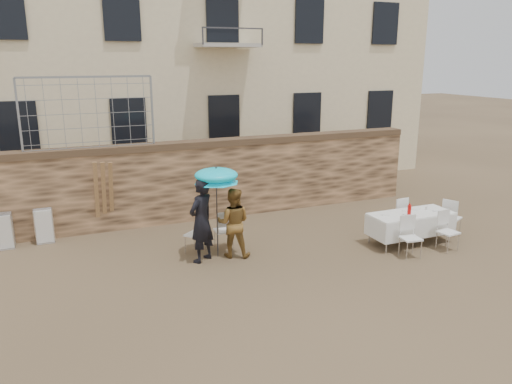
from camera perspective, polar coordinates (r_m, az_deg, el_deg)
name	(u,v)px	position (r m, az deg, el deg)	size (l,w,h in m)	color
ground	(280,288)	(10.16, 2.71, -10.87)	(80.00, 80.00, 0.00)	brown
stone_wall	(205,180)	(14.23, -5.81, 1.36)	(13.00, 0.50, 2.20)	brown
chain_link_fence	(89,114)	(13.36, -18.59, 8.50)	(3.20, 0.06, 1.80)	gray
man_suit	(201,220)	(11.15, -6.26, -3.25)	(0.70, 0.46, 1.92)	black
woman_dress	(233,223)	(11.41, -2.62, -3.53)	(0.79, 0.61, 1.62)	#AF7A35
umbrella	(216,178)	(11.10, -4.56, 1.60)	(1.01, 1.01, 1.98)	#3F3F44
couple_chair_left	(195,233)	(11.80, -6.95, -4.68)	(0.48, 0.48, 0.96)	white
couple_chair_right	(224,229)	(11.99, -3.73, -4.28)	(0.48, 0.48, 0.96)	white
banquet_table	(411,215)	(12.82, 17.32, -2.49)	(2.10, 0.85, 0.78)	white
soda_bottle	(409,210)	(12.54, 17.11, -2.03)	(0.09, 0.09, 0.26)	red
table_chair_front_left	(411,237)	(11.99, 17.28, -4.96)	(0.48, 0.48, 0.96)	white
table_chair_front_right	(448,231)	(12.70, 21.13, -4.19)	(0.48, 0.48, 0.96)	white
table_chair_back	(397,214)	(13.61, 15.77, -2.48)	(0.48, 0.48, 0.96)	white
table_chair_side	(452,217)	(13.88, 21.45, -2.63)	(0.48, 0.48, 0.96)	white
chair_stack_left	(4,229)	(13.48, -26.87, -3.83)	(0.46, 0.40, 0.92)	white
chair_stack_right	(44,225)	(13.42, -23.05, -3.46)	(0.46, 0.32, 0.92)	white
wood_planks	(109,196)	(13.39, -16.46, -0.49)	(0.70, 0.20, 2.00)	#A37749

